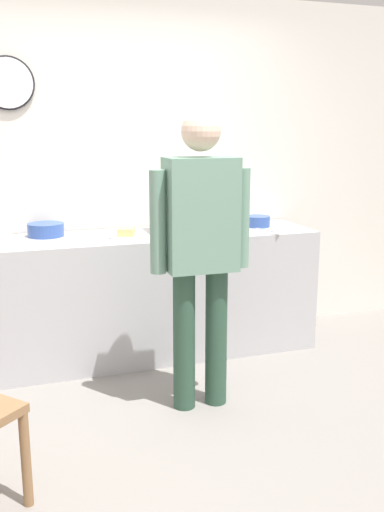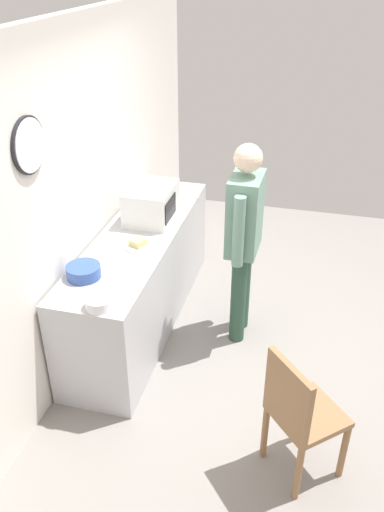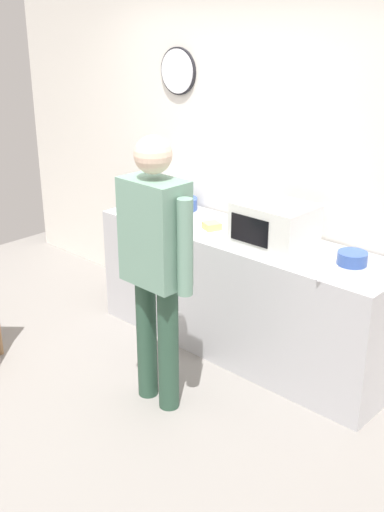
% 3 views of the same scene
% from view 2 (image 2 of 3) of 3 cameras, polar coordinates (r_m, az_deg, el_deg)
% --- Properties ---
extents(ground_plane, '(6.00, 6.00, 0.00)m').
position_cam_2_polar(ground_plane, '(4.51, 8.58, -11.13)').
color(ground_plane, gray).
extents(back_wall, '(5.40, 0.13, 2.60)m').
position_cam_2_polar(back_wall, '(4.18, -12.38, 6.23)').
color(back_wall, silver).
rests_on(back_wall, ground_plane).
extents(kitchen_counter, '(2.33, 0.62, 0.90)m').
position_cam_2_polar(kitchen_counter, '(4.67, -5.56, -2.36)').
color(kitchen_counter, '#B7B7BC').
rests_on(kitchen_counter, ground_plane).
extents(microwave, '(0.50, 0.39, 0.30)m').
position_cam_2_polar(microwave, '(4.60, -4.45, 5.74)').
color(microwave, silver).
rests_on(microwave, kitchen_counter).
extents(sandwich_plate, '(0.23, 0.23, 0.07)m').
position_cam_2_polar(sandwich_plate, '(4.22, -5.88, 1.28)').
color(sandwich_plate, white).
rests_on(sandwich_plate, kitchen_counter).
extents(salad_bowl, '(0.25, 0.25, 0.09)m').
position_cam_2_polar(salad_bowl, '(3.88, -11.70, -1.65)').
color(salad_bowl, '#33519E').
rests_on(salad_bowl, kitchen_counter).
extents(cereal_bowl, '(0.19, 0.19, 0.08)m').
position_cam_2_polar(cereal_bowl, '(5.14, -3.30, 7.20)').
color(cereal_bowl, '#33519E').
rests_on(cereal_bowl, kitchen_counter).
extents(mixing_bowl, '(0.19, 0.19, 0.08)m').
position_cam_2_polar(mixing_bowl, '(3.55, -10.06, -5.03)').
color(mixing_bowl, white).
rests_on(mixing_bowl, kitchen_counter).
extents(fork_utensil, '(0.09, 0.16, 0.01)m').
position_cam_2_polar(fork_utensil, '(5.10, -1.53, 6.57)').
color(fork_utensil, silver).
rests_on(fork_utensil, kitchen_counter).
extents(spoon_utensil, '(0.14, 0.13, 0.01)m').
position_cam_2_polar(spoon_utensil, '(5.02, -0.06, 6.20)').
color(spoon_utensil, silver).
rests_on(spoon_utensil, kitchen_counter).
extents(person_standing, '(0.59, 0.25, 1.73)m').
position_cam_2_polar(person_standing, '(4.22, 5.68, 2.71)').
color(person_standing, '#2A4A39').
rests_on(person_standing, ground_plane).
extents(wooden_chair, '(0.56, 0.56, 0.94)m').
position_cam_2_polar(wooden_chair, '(3.40, 11.52, -16.34)').
color(wooden_chair, olive).
rests_on(wooden_chair, ground_plane).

